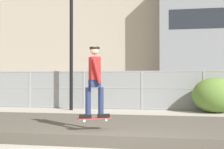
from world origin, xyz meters
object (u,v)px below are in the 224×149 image
(parked_car_near, at_px, (88,90))
(parked_car_mid, at_px, (208,90))
(skateboard, at_px, (95,119))
(street_lamp, at_px, (71,12))
(shrub_left, at_px, (215,95))
(skater, at_px, (95,77))

(parked_car_near, relative_size, parked_car_mid, 1.00)
(skateboard, relative_size, street_lamp, 0.11)
(parked_car_near, xyz_separation_m, parked_car_mid, (6.67, 0.46, 0.00))
(shrub_left, bearing_deg, street_lamp, -179.84)
(parked_car_near, bearing_deg, skater, -74.58)
(parked_car_mid, bearing_deg, skateboard, -111.70)
(parked_car_mid, relative_size, shrub_left, 2.26)
(skater, xyz_separation_m, street_lamp, (-2.69, 6.57, 3.09))
(parked_car_near, bearing_deg, shrub_left, -25.29)
(skateboard, bearing_deg, parked_car_near, 105.42)
(street_lamp, relative_size, parked_car_mid, 1.70)
(skater, height_order, shrub_left, skater)
(street_lamp, relative_size, shrub_left, 3.85)
(street_lamp, bearing_deg, skateboard, -67.75)
(skateboard, distance_m, parked_car_near, 10.00)
(skater, distance_m, street_lamp, 7.74)
(skater, relative_size, parked_car_mid, 0.39)
(parked_car_mid, xyz_separation_m, shrub_left, (-0.22, -3.51, -0.08))
(parked_car_near, height_order, shrub_left, parked_car_near)
(parked_car_near, relative_size, shrub_left, 2.26)
(street_lamp, distance_m, parked_car_mid, 8.46)
(skateboard, relative_size, shrub_left, 0.41)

